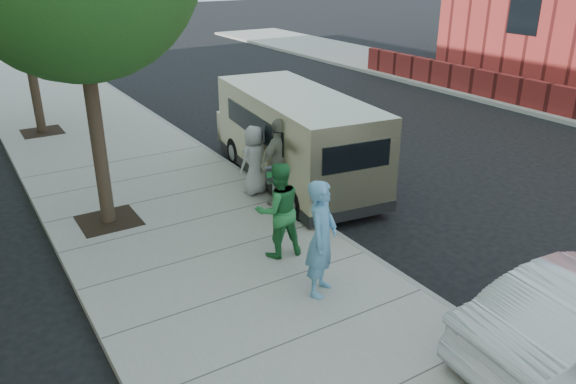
# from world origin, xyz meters

# --- Properties ---
(ground) EXTENTS (120.00, 120.00, 0.00)m
(ground) POSITION_xyz_m (0.00, 0.00, 0.00)
(ground) COLOR black
(ground) RESTS_ON ground
(sidewalk) EXTENTS (5.00, 60.00, 0.15)m
(sidewalk) POSITION_xyz_m (-1.00, 0.00, 0.07)
(sidewalk) COLOR gray
(sidewalk) RESTS_ON ground
(curb_face) EXTENTS (0.12, 60.00, 0.16)m
(curb_face) POSITION_xyz_m (1.44, 0.00, 0.07)
(curb_face) COLOR gray
(curb_face) RESTS_ON ground
(parking_meter) EXTENTS (0.34, 0.21, 1.57)m
(parking_meter) POSITION_xyz_m (0.15, -0.29, 1.28)
(parking_meter) COLOR gray
(parking_meter) RESTS_ON sidewalk
(van) EXTENTS (2.74, 6.32, 2.27)m
(van) POSITION_xyz_m (2.38, 2.50, 1.20)
(van) COLOR #C3B98C
(van) RESTS_ON ground
(person_officer) EXTENTS (0.86, 0.81, 1.97)m
(person_officer) POSITION_xyz_m (-0.06, -2.15, 1.13)
(person_officer) COLOR #5B9AC2
(person_officer) RESTS_ON sidewalk
(person_green_shirt) EXTENTS (0.97, 0.81, 1.80)m
(person_green_shirt) POSITION_xyz_m (-0.00, -0.71, 1.05)
(person_green_shirt) COLOR #2A803E
(person_green_shirt) RESTS_ON sidewalk
(person_gray_shirt) EXTENTS (0.88, 0.66, 1.62)m
(person_gray_shirt) POSITION_xyz_m (1.05, 2.10, 0.96)
(person_gray_shirt) COLOR #AEADB0
(person_gray_shirt) RESTS_ON sidewalk
(person_striped_polo) EXTENTS (1.24, 0.72, 1.98)m
(person_striped_polo) POSITION_xyz_m (1.20, 1.21, 1.14)
(person_striped_polo) COLOR gray
(person_striped_polo) RESTS_ON sidewalk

